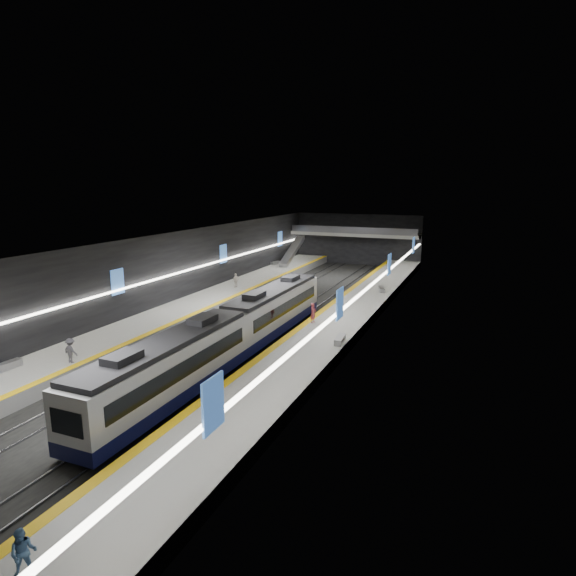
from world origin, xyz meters
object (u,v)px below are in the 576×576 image
at_px(train, 232,332).
at_px(passenger_right_a, 313,313).
at_px(passenger_right_b, 23,554).
at_px(passenger_left_b, 71,351).
at_px(passenger_left_a, 236,280).
at_px(bench_right_far, 381,289).
at_px(bench_left_far, 275,263).
at_px(escalator, 292,251).
at_px(bench_right_near, 340,340).
at_px(bench_left_near, 6,366).

bearing_deg(train, passenger_right_a, 68.26).
distance_m(passenger_right_b, passenger_left_b, 19.07).
bearing_deg(passenger_left_b, passenger_left_a, -82.43).
bearing_deg(bench_right_far, bench_left_far, 129.62).
bearing_deg(bench_left_far, passenger_left_b, -71.49).
distance_m(escalator, passenger_right_b, 59.03).
height_order(escalator, passenger_left_a, escalator).
relative_size(train, bench_left_far, 16.83).
bearing_deg(bench_right_far, bench_right_near, -104.89).
height_order(passenger_right_a, passenger_right_b, passenger_right_a).
bearing_deg(passenger_right_b, passenger_left_a, 70.44).
relative_size(bench_right_near, bench_right_far, 1.02).
height_order(bench_left_near, passenger_right_a, passenger_right_a).
height_order(train, passenger_left_a, train).
relative_size(bench_left_far, passenger_left_b, 1.05).
bearing_deg(passenger_right_a, passenger_right_b, -165.80).
distance_m(bench_left_far, bench_right_near, 35.98).
bearing_deg(bench_left_far, bench_right_far, -19.45).
bearing_deg(passenger_right_b, train, 62.63).
bearing_deg(bench_left_near, passenger_left_b, 44.70).
xyz_separation_m(train, bench_left_near, (-11.40, -9.34, -0.96)).
bearing_deg(bench_right_near, escalator, 112.22).
relative_size(train, bench_right_near, 15.02).
bearing_deg(bench_right_near, bench_left_far, 116.29).
xyz_separation_m(bench_left_near, bench_left_far, (-0.60, 44.02, -0.02)).
relative_size(bench_left_near, bench_right_far, 0.99).
height_order(escalator, passenger_right_a, escalator).
relative_size(bench_left_far, passenger_right_b, 1.10).
distance_m(bench_left_near, passenger_left_b, 3.93).
distance_m(train, bench_left_near, 14.77).
relative_size(train, escalator, 3.76).
bearing_deg(passenger_left_a, bench_right_far, 126.19).
height_order(bench_left_near, bench_right_far, bench_right_far).
height_order(train, bench_left_near, train).
bearing_deg(bench_right_far, escalator, 122.81).
xyz_separation_m(train, bench_right_far, (6.21, 22.82, -0.96)).
bearing_deg(bench_right_near, passenger_left_a, 133.97).
bearing_deg(bench_left_near, bench_right_near, 40.23).
height_order(bench_left_far, passenger_left_b, passenger_left_b).
relative_size(bench_left_near, passenger_left_a, 1.18).
relative_size(bench_left_far, bench_right_near, 0.89).
relative_size(bench_right_near, passenger_right_b, 1.23).
distance_m(bench_right_near, passenger_left_b, 18.94).
height_order(train, passenger_left_b, train).
xyz_separation_m(bench_left_far, bench_right_far, (18.21, -11.86, 0.02)).
bearing_deg(passenger_left_b, passenger_right_a, -123.11).
bearing_deg(passenger_right_a, bench_right_near, -126.92).
bearing_deg(passenger_left_a, bench_left_near, 16.95).
bearing_deg(bench_left_far, passenger_left_a, -68.32).
height_order(bench_left_near, bench_right_near, bench_right_near).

